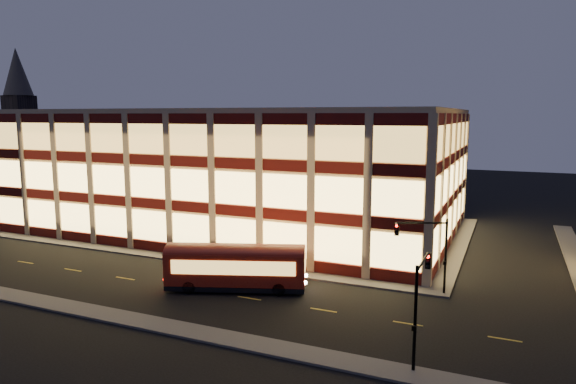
% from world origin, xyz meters
% --- Properties ---
extents(ground, '(200.00, 200.00, 0.00)m').
position_xyz_m(ground, '(0.00, 0.00, 0.00)').
color(ground, black).
rests_on(ground, ground).
extents(sidewalk_office_south, '(54.00, 2.00, 0.15)m').
position_xyz_m(sidewalk_office_south, '(-3.00, 1.00, 0.07)').
color(sidewalk_office_south, '#514F4C').
rests_on(sidewalk_office_south, ground).
extents(sidewalk_office_east, '(2.00, 30.00, 0.15)m').
position_xyz_m(sidewalk_office_east, '(23.00, 17.00, 0.07)').
color(sidewalk_office_east, '#514F4C').
rests_on(sidewalk_office_east, ground).
extents(sidewalk_tower_west, '(2.00, 30.00, 0.15)m').
position_xyz_m(sidewalk_tower_west, '(34.00, 17.00, 0.07)').
color(sidewalk_tower_west, '#514F4C').
rests_on(sidewalk_tower_west, ground).
extents(sidewalk_near, '(100.00, 2.00, 0.15)m').
position_xyz_m(sidewalk_near, '(0.00, -13.00, 0.07)').
color(sidewalk_near, '#514F4C').
rests_on(sidewalk_near, ground).
extents(office_building, '(50.45, 30.45, 14.50)m').
position_xyz_m(office_building, '(-2.91, 16.91, 7.25)').
color(office_building, tan).
rests_on(office_building, ground).
extents(church_tower, '(5.00, 5.00, 18.00)m').
position_xyz_m(church_tower, '(-70.00, 40.00, 9.00)').
color(church_tower, '#2D2621').
rests_on(church_tower, ground).
extents(church_spire, '(6.00, 6.00, 10.00)m').
position_xyz_m(church_spire, '(-70.00, 40.00, 23.00)').
color(church_spire, '#4C473F').
rests_on(church_spire, church_tower).
extents(traffic_signal_far, '(3.79, 1.87, 6.00)m').
position_xyz_m(traffic_signal_far, '(22.21, 0.24, 4.11)').
color(traffic_signal_far, black).
rests_on(traffic_signal_far, ground).
extents(traffic_signal_near, '(0.32, 4.45, 6.00)m').
position_xyz_m(traffic_signal_near, '(23.50, -11.03, 4.13)').
color(traffic_signal_near, black).
rests_on(traffic_signal_near, ground).
extents(trolley_bus, '(11.29, 6.34, 3.73)m').
position_xyz_m(trolley_bus, '(8.08, -4.61, 2.07)').
color(trolley_bus, '#941608').
rests_on(trolley_bus, ground).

